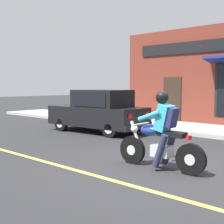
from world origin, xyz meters
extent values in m
plane|color=#2B2B2D|center=(0.00, 0.00, 0.00)|extent=(80.00, 80.00, 0.00)
cube|color=#ADAAA3|center=(5.00, 3.00, 0.07)|extent=(2.60, 22.00, 0.14)
cube|color=#D1C64C|center=(-1.80, 3.00, 0.00)|extent=(0.12, 19.80, 0.01)
cube|color=#2D2319|center=(6.28, 3.99, 1.05)|extent=(0.04, 0.90, 2.10)
cylinder|color=black|center=(-0.58, 0.81, 0.31)|extent=(0.12, 0.62, 0.62)
cylinder|color=silver|center=(-0.58, 0.81, 0.31)|extent=(0.13, 0.22, 0.22)
cylinder|color=black|center=(-0.53, -0.59, 0.31)|extent=(0.12, 0.62, 0.62)
cylinder|color=silver|center=(-0.53, -0.59, 0.31)|extent=(0.13, 0.22, 0.22)
cube|color=silver|center=(-0.55, 0.06, 0.39)|extent=(0.30, 0.41, 0.24)
ellipsoid|color=#1E3899|center=(-0.56, 0.31, 0.80)|extent=(0.32, 0.53, 0.24)
cube|color=black|center=(-0.54, -0.17, 0.76)|extent=(0.28, 0.57, 0.10)
cylinder|color=silver|center=(-0.58, 0.71, 0.62)|extent=(0.08, 0.33, 0.68)
cylinder|color=silver|center=(-0.57, 0.59, 0.91)|extent=(0.56, 0.06, 0.04)
sphere|color=silver|center=(-0.58, 0.76, 0.79)|extent=(0.16, 0.16, 0.16)
cylinder|color=silver|center=(-0.37, -0.34, 0.29)|extent=(0.10, 0.55, 0.08)
cube|color=red|center=(-0.53, -0.54, 0.73)|extent=(0.12, 0.06, 0.08)
cylinder|color=#282D4C|center=(-0.73, -0.02, 0.43)|extent=(0.15, 0.36, 0.71)
cylinder|color=#282D4C|center=(-0.37, 0.00, 0.43)|extent=(0.15, 0.36, 0.71)
cube|color=#33B2D1|center=(-0.55, 0.01, 1.08)|extent=(0.35, 0.34, 0.57)
cylinder|color=#33B2D1|center=(-0.76, 0.24, 1.12)|extent=(0.11, 0.52, 0.26)
cylinder|color=#33B2D1|center=(-0.36, 0.26, 1.12)|extent=(0.11, 0.52, 0.26)
sphere|color=black|center=(-0.55, 0.07, 1.49)|extent=(0.26, 0.26, 0.26)
cube|color=navy|center=(-0.54, -0.15, 1.10)|extent=(0.29, 0.25, 0.42)
cylinder|color=black|center=(1.49, 5.92, 0.30)|extent=(0.21, 0.61, 0.60)
cylinder|color=silver|center=(1.49, 5.92, 0.30)|extent=(0.22, 0.34, 0.33)
cylinder|color=black|center=(2.93, 6.00, 0.30)|extent=(0.21, 0.61, 0.60)
cylinder|color=silver|center=(2.93, 6.00, 0.30)|extent=(0.22, 0.34, 0.33)
cylinder|color=black|center=(1.63, 3.52, 0.30)|extent=(0.21, 0.61, 0.60)
cylinder|color=silver|center=(1.63, 3.52, 0.30)|extent=(0.22, 0.34, 0.33)
cylinder|color=black|center=(3.06, 3.60, 0.30)|extent=(0.21, 0.61, 0.60)
cylinder|color=silver|center=(3.06, 3.60, 0.30)|extent=(0.22, 0.34, 0.33)
cube|color=black|center=(2.28, 4.76, 0.60)|extent=(1.85, 3.79, 0.70)
cube|color=black|center=(2.29, 4.51, 1.24)|extent=(1.55, 1.98, 0.66)
cube|color=black|center=(2.24, 5.38, 1.19)|extent=(1.34, 0.42, 0.51)
cube|color=black|center=(1.57, 4.47, 1.22)|extent=(0.12, 1.52, 0.46)
cube|color=black|center=(3.01, 4.55, 1.22)|extent=(0.12, 1.52, 0.46)
cube|color=silver|center=(1.66, 6.59, 0.72)|extent=(0.24, 0.05, 0.14)
cube|color=red|center=(1.87, 2.87, 0.74)|extent=(0.20, 0.05, 0.16)
cube|color=silver|center=(2.68, 6.65, 0.72)|extent=(0.24, 0.05, 0.14)
cube|color=red|center=(2.89, 2.93, 0.74)|extent=(0.20, 0.05, 0.16)
cube|color=#28282B|center=(2.17, 6.59, 0.35)|extent=(1.61, 0.21, 0.20)
cube|color=#28282B|center=(2.38, 2.93, 0.35)|extent=(1.61, 0.21, 0.20)
camera|label=1|loc=(-5.93, -3.45, 1.74)|focal=50.00mm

